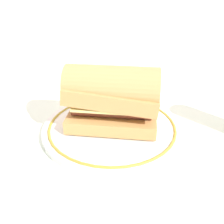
% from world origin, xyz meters
% --- Properties ---
extents(ground_plane, '(1.50, 1.50, 0.00)m').
position_xyz_m(ground_plane, '(0.00, 0.00, 0.00)').
color(ground_plane, white).
extents(plate, '(0.29, 0.29, 0.01)m').
position_xyz_m(plate, '(-0.02, 0.04, 0.01)').
color(plate, white).
rests_on(plate, ground_plane).
extents(sausage_sandwich, '(0.20, 0.15, 0.13)m').
position_xyz_m(sausage_sandwich, '(-0.02, 0.04, 0.08)').
color(sausage_sandwich, tan).
rests_on(sausage_sandwich, plate).
extents(butter_knife, '(0.03, 0.16, 0.01)m').
position_xyz_m(butter_knife, '(0.03, 0.21, 0.00)').
color(butter_knife, silver).
rests_on(butter_knife, ground_plane).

